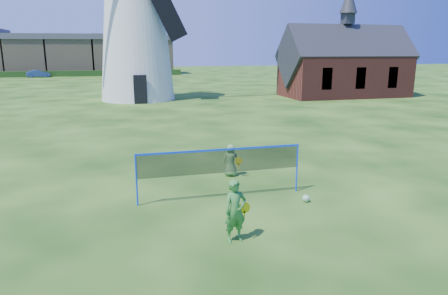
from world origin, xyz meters
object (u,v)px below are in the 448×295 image
Objects in this scene: player_boy at (231,160)px; chapel at (345,66)px; car_right at (38,74)px; badminton_net at (221,162)px; player_girl at (235,211)px; windmill at (135,21)px; play_ball at (306,198)px.

chapel is at bearing -109.95° from player_boy.
badminton_net is at bearing -177.39° from car_right.
player_girl is at bearing -178.27° from car_right.
car_right is at bearing 111.49° from windmill.
car_right is at bearing -56.68° from player_boy.
windmill is at bearing 92.01° from badminton_net.
windmill is 25.80m from player_boy.
player_girl reaches higher than play_ball.
windmill is at bearing 173.63° from chapel.
car_right is (-34.55, 39.57, -2.32)m from chapel.
windmill is 4.06× the size of badminton_net.
chapel is at bearing 52.71° from badminton_net.
windmill is 17.64× the size of player_boy.
badminton_net is 22.95× the size of play_ball.
chapel reaches higher than player_girl.
play_ball is at bearing 23.97° from player_girl.
player_girl is 0.40× the size of car_right.
chapel is 31.24m from badminton_net.
car_right is at bearing 105.42° from play_ball.
play_ball is (1.46, -3.08, -0.47)m from player_boy.
player_boy is at bearing 115.35° from play_ball.
play_ball is (-16.52, -25.79, -2.83)m from chapel.
car_right is at bearing 103.67° from badminton_net.
player_boy is 3.44m from play_ball.
player_boy is (1.86, -24.92, -6.39)m from windmill.
player_girl is at bearing -124.85° from chapel.
windmill reaches higher than car_right.
player_boy reaches higher than play_ball.
badminton_net is 4.35× the size of player_boy.
player_boy is at bearing -176.16° from car_right.
player_girl is 1.29× the size of player_boy.
car_right is (-18.03, 65.36, 0.51)m from play_ball.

